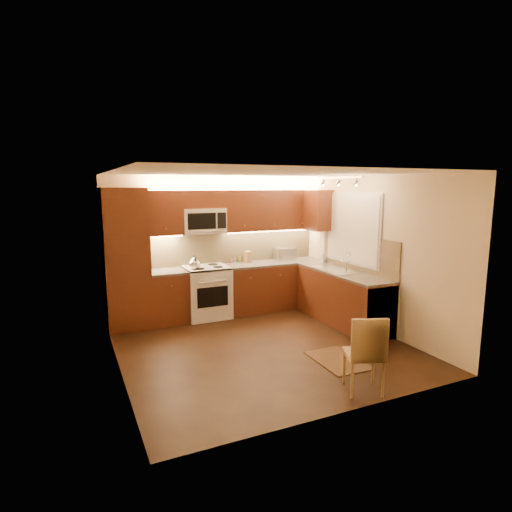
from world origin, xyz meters
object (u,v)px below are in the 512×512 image
stove (207,292)px  knife_block (248,257)px  sink (338,266)px  kettle (194,262)px  soap_bottle (324,257)px  dining_chair (364,353)px  microwave (203,221)px  toaster_oven (285,254)px

stove → knife_block: bearing=11.0°
sink → kettle: (-2.25, 0.99, 0.06)m
stove → soap_bottle: 2.32m
sink → soap_bottle: bearing=73.4°
soap_bottle → knife_block: bearing=163.4°
stove → kettle: kettle is taller
stove → dining_chair: (0.77, -3.37, -0.00)m
dining_chair → stove: bearing=125.0°
microwave → kettle: bearing=-133.3°
dining_chair → kettle: bearing=129.7°
knife_block → dining_chair: 3.58m
kettle → toaster_oven: (1.90, 0.27, -0.02)m
sink → dining_chair: bearing=-118.7°
kettle → dining_chair: (1.02, -3.24, -0.58)m
kettle → toaster_oven: size_ratio=0.61×
kettle → toaster_oven: 1.92m
toaster_oven → stove: bearing=-174.0°
microwave → dining_chair: bearing=-77.6°
knife_block → dining_chair: size_ratio=0.24×
sink → soap_bottle: soap_bottle is taller
microwave → sink: 2.48m
stove → sink: sink is taller
dining_chair → sink: bearing=83.4°
microwave → knife_block: size_ratio=3.54×
microwave → dining_chair: size_ratio=0.83×
sink → knife_block: bearing=131.2°
stove → kettle: 0.65m
dining_chair → toaster_oven: bearing=98.2°
toaster_oven → soap_bottle: (0.59, -0.47, -0.02)m
kettle → dining_chair: kettle is taller
stove → kettle: (-0.25, -0.13, 0.58)m
kettle → knife_block: 1.16m
sink → kettle: size_ratio=3.63×
soap_bottle → toaster_oven: bearing=144.9°
toaster_oven → soap_bottle: size_ratio=2.05×
kettle → dining_chair: size_ratio=0.26×
stove → sink: bearing=-29.4°
microwave → toaster_oven: size_ratio=1.94×
microwave → kettle: (-0.25, -0.27, -0.68)m
soap_bottle → microwave: bearing=171.6°
microwave → knife_block: microwave is taller
sink → dining_chair: sink is taller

